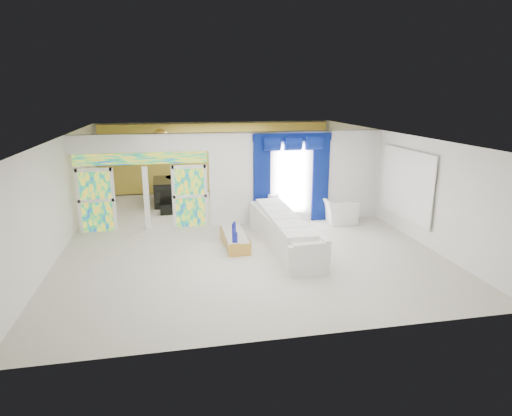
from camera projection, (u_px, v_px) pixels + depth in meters
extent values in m
plane|color=#B7AF9E|center=(239.00, 233.00, 13.28)|extent=(12.00, 12.00, 0.00)
cube|color=white|center=(298.00, 177.00, 14.24)|extent=(5.70, 0.18, 3.00)
cube|color=white|center=(140.00, 143.00, 12.98)|extent=(4.30, 0.18, 0.55)
cube|color=#994C3F|center=(96.00, 200.00, 13.17)|extent=(0.95, 0.04, 2.00)
cube|color=#994C3F|center=(190.00, 196.00, 13.70)|extent=(0.95, 0.04, 2.00)
cube|color=#994C3F|center=(141.00, 159.00, 13.11)|extent=(4.00, 0.05, 0.35)
cube|color=white|center=(291.00, 179.00, 14.11)|extent=(1.00, 0.02, 2.30)
cube|color=#040348|center=(262.00, 182.00, 13.91)|extent=(0.55, 0.10, 2.80)
cube|color=#040348|center=(320.00, 180.00, 14.28)|extent=(0.55, 0.10, 2.80)
cube|color=#040348|center=(292.00, 137.00, 13.72)|extent=(2.60, 0.12, 0.25)
cube|color=white|center=(406.00, 184.00, 12.85)|extent=(0.04, 2.70, 1.90)
cube|color=#AC9D29|center=(217.00, 157.00, 18.48)|extent=(9.70, 0.12, 2.90)
cube|color=white|center=(284.00, 233.00, 12.00)|extent=(1.18, 4.31, 0.81)
cube|color=#BB8C3A|center=(235.00, 240.00, 12.09)|extent=(0.66, 1.70, 0.37)
cube|color=white|center=(282.00, 217.00, 14.27)|extent=(1.23, 0.47, 0.40)
cylinder|color=white|center=(274.00, 203.00, 14.09)|extent=(0.36, 0.36, 0.58)
imported|color=white|center=(339.00, 210.00, 14.37)|extent=(1.16, 1.29, 0.77)
cube|color=black|center=(172.00, 191.00, 16.78)|extent=(1.46, 1.89, 0.94)
cube|color=black|center=(173.00, 210.00, 15.35)|extent=(0.92, 0.38, 0.30)
cube|color=tan|center=(94.00, 209.00, 14.61)|extent=(0.58, 0.54, 0.73)
sphere|color=gold|center=(160.00, 137.00, 15.38)|extent=(0.60, 0.60, 0.60)
cylinder|color=navy|center=(235.00, 226.00, 12.49)|extent=(0.08, 0.08, 0.16)
cylinder|color=navy|center=(236.00, 237.00, 11.47)|extent=(0.09, 0.09, 0.19)
cylinder|color=navy|center=(233.00, 229.00, 11.96)|extent=(0.08, 0.08, 0.29)
cylinder|color=white|center=(233.00, 229.00, 12.27)|extent=(0.11, 0.11, 0.11)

